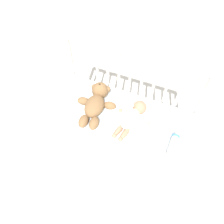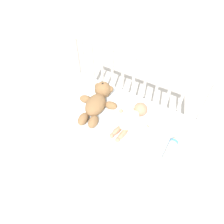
# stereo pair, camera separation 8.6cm
# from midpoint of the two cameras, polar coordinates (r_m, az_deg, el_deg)

# --- Properties ---
(ground_plane) EXTENTS (12.00, 12.00, 0.00)m
(ground_plane) POSITION_cam_midpoint_polar(r_m,az_deg,el_deg) (1.79, 1.35, -11.34)
(ground_plane) COLOR silver
(crib_mattress) EXTENTS (1.09, 0.58, 0.47)m
(crib_mattress) POSITION_cam_midpoint_polar(r_m,az_deg,el_deg) (1.59, 1.51, -7.13)
(crib_mattress) COLOR silver
(crib_mattress) RESTS_ON ground_plane
(crib_rail) EXTENTS (1.09, 0.04, 0.82)m
(crib_rail) POSITION_cam_midpoint_polar(r_m,az_deg,el_deg) (1.53, 7.76, 8.79)
(crib_rail) COLOR beige
(crib_rail) RESTS_ON ground_plane
(blanket) EXTENTS (0.75, 0.50, 0.01)m
(blanket) POSITION_cam_midpoint_polar(r_m,az_deg,el_deg) (1.41, 1.36, -1.19)
(blanket) COLOR white
(blanket) RESTS_ON crib_mattress
(teddy_bear) EXTENTS (0.30, 0.41, 0.13)m
(teddy_bear) POSITION_cam_midpoint_polar(r_m,az_deg,el_deg) (1.44, -2.45, 3.18)
(teddy_bear) COLOR olive
(teddy_bear) RESTS_ON crib_mattress
(baby) EXTENTS (0.26, 0.35, 0.10)m
(baby) POSITION_cam_midpoint_polar(r_m,az_deg,el_deg) (1.35, 7.61, -1.73)
(baby) COLOR #EAEACC
(baby) RESTS_ON crib_mattress
(baby_bottle) EXTENTS (0.05, 0.18, 0.05)m
(baby_bottle) POSITION_cam_midpoint_polar(r_m,az_deg,el_deg) (1.29, 18.31, -10.02)
(baby_bottle) COLOR #F4E5CC
(baby_bottle) RESTS_ON crib_mattress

